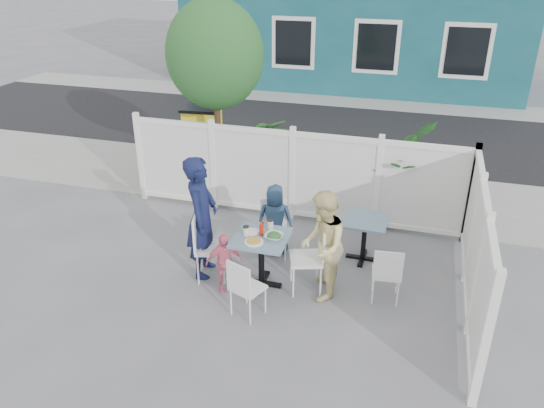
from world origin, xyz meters
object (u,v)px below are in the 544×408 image
(utility_cabinet, at_px, (203,141))
(toddler, at_px, (224,262))
(chair_back, at_px, (274,224))
(main_table, at_px, (261,248))
(spare_table, at_px, (365,229))
(boy, at_px, (275,219))
(chair_left, at_px, (205,242))
(chair_right, at_px, (313,253))
(chair_near, at_px, (244,285))
(man, at_px, (202,217))
(woman, at_px, (322,246))

(utility_cabinet, height_order, toddler, utility_cabinet)
(chair_back, bearing_deg, main_table, 77.82)
(spare_table, relative_size, boy, 0.61)
(utility_cabinet, xyz_separation_m, chair_left, (1.63, -3.76, -0.08))
(spare_table, height_order, toddler, toddler)
(spare_table, bearing_deg, main_table, -139.86)
(main_table, height_order, chair_left, chair_left)
(spare_table, distance_m, chair_left, 2.39)
(chair_left, distance_m, chair_back, 1.18)
(main_table, bearing_deg, chair_right, 8.10)
(spare_table, distance_m, chair_right, 1.15)
(chair_near, height_order, man, man)
(chair_left, xyz_separation_m, chair_right, (1.53, 0.14, 0.00))
(woman, bearing_deg, boy, -145.02)
(chair_left, bearing_deg, man, -160.81)
(woman, xyz_separation_m, boy, (-0.92, 0.93, -0.20))
(utility_cabinet, relative_size, man, 0.73)
(utility_cabinet, height_order, chair_back, utility_cabinet)
(chair_left, distance_m, woman, 1.68)
(main_table, xyz_separation_m, woman, (0.85, 0.00, 0.16))
(woman, bearing_deg, man, -102.16)
(main_table, height_order, toddler, toddler)
(utility_cabinet, distance_m, chair_right, 4.80)
(chair_right, bearing_deg, boy, 24.34)
(chair_right, distance_m, chair_back, 1.10)
(man, bearing_deg, main_table, -104.35)
(chair_left, distance_m, boy, 1.22)
(man, bearing_deg, utility_cabinet, 13.46)
(chair_left, bearing_deg, chair_back, 124.08)
(chair_back, bearing_deg, toddler, 54.11)
(chair_back, relative_size, toddler, 1.01)
(man, bearing_deg, toddler, -136.33)
(utility_cabinet, distance_m, chair_left, 4.09)
(chair_near, xyz_separation_m, toddler, (-0.47, 0.50, -0.05))
(chair_left, relative_size, woman, 0.65)
(spare_table, relative_size, chair_near, 0.82)
(chair_right, bearing_deg, chair_back, 26.55)
(utility_cabinet, bearing_deg, toddler, -69.04)
(chair_back, bearing_deg, chair_near, 75.85)
(woman, distance_m, boy, 1.32)
(main_table, distance_m, chair_left, 0.82)
(woman, relative_size, toddler, 1.75)
(utility_cabinet, distance_m, main_table, 4.45)
(chair_near, bearing_deg, toddler, 154.78)
(chair_right, relative_size, woman, 0.66)
(main_table, xyz_separation_m, chair_right, (0.70, 0.10, -0.02))
(man, height_order, woman, man)
(man, xyz_separation_m, boy, (0.83, 0.86, -0.34))
(spare_table, bearing_deg, chair_near, -124.75)
(utility_cabinet, distance_m, man, 3.97)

